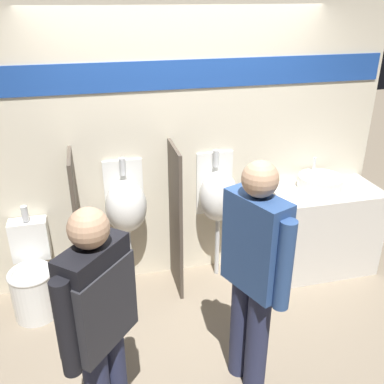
{
  "coord_description": "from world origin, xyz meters",
  "views": [
    {
      "loc": [
        -0.79,
        -3.01,
        2.58
      ],
      "look_at": [
        0.0,
        0.17,
        1.05
      ],
      "focal_mm": 40.0,
      "sensor_mm": 36.0,
      "label": 1
    }
  ],
  "objects_px": {
    "toilet": "(33,280)",
    "sink_basin": "(320,182)",
    "cell_phone": "(303,198)",
    "urinal_far": "(218,196)",
    "urinal_near_counter": "(126,206)",
    "person_with_lanyard": "(253,271)",
    "person_in_vest": "(99,319)"
  },
  "relations": [
    {
      "from": "person_in_vest",
      "to": "sink_basin",
      "type": "bearing_deg",
      "value": -14.58
    },
    {
      "from": "urinal_near_counter",
      "to": "person_in_vest",
      "type": "bearing_deg",
      "value": -101.15
    },
    {
      "from": "sink_basin",
      "to": "cell_phone",
      "type": "xyz_separation_m",
      "value": [
        -0.26,
        -0.17,
        -0.06
      ]
    },
    {
      "from": "sink_basin",
      "to": "person_with_lanyard",
      "type": "xyz_separation_m",
      "value": [
        -1.16,
        -1.22,
        0.01
      ]
    },
    {
      "from": "urinal_near_counter",
      "to": "person_in_vest",
      "type": "xyz_separation_m",
      "value": [
        -0.3,
        -1.53,
        0.09
      ]
    },
    {
      "from": "urinal_far",
      "to": "person_with_lanyard",
      "type": "bearing_deg",
      "value": -97.19
    },
    {
      "from": "urinal_far",
      "to": "person_in_vest",
      "type": "height_order",
      "value": "person_in_vest"
    },
    {
      "from": "urinal_far",
      "to": "toilet",
      "type": "bearing_deg",
      "value": -174.83
    },
    {
      "from": "sink_basin",
      "to": "cell_phone",
      "type": "distance_m",
      "value": 0.32
    },
    {
      "from": "cell_phone",
      "to": "urinal_far",
      "type": "height_order",
      "value": "urinal_far"
    },
    {
      "from": "cell_phone",
      "to": "person_in_vest",
      "type": "height_order",
      "value": "person_in_vest"
    },
    {
      "from": "urinal_near_counter",
      "to": "urinal_far",
      "type": "height_order",
      "value": "same"
    },
    {
      "from": "sink_basin",
      "to": "toilet",
      "type": "height_order",
      "value": "sink_basin"
    },
    {
      "from": "sink_basin",
      "to": "urinal_near_counter",
      "type": "height_order",
      "value": "urinal_near_counter"
    },
    {
      "from": "cell_phone",
      "to": "urinal_near_counter",
      "type": "relative_size",
      "value": 0.11
    },
    {
      "from": "urinal_near_counter",
      "to": "urinal_far",
      "type": "xyz_separation_m",
      "value": [
        0.86,
        0.0,
        0.0
      ]
    },
    {
      "from": "urinal_near_counter",
      "to": "toilet",
      "type": "height_order",
      "value": "urinal_near_counter"
    },
    {
      "from": "sink_basin",
      "to": "urinal_far",
      "type": "relative_size",
      "value": 0.33
    },
    {
      "from": "urinal_far",
      "to": "urinal_near_counter",
      "type": "bearing_deg",
      "value": 180.0
    },
    {
      "from": "urinal_near_counter",
      "to": "toilet",
      "type": "distance_m",
      "value": 1.02
    },
    {
      "from": "urinal_far",
      "to": "person_with_lanyard",
      "type": "xyz_separation_m",
      "value": [
        -0.16,
        -1.31,
        0.08
      ]
    },
    {
      "from": "urinal_near_counter",
      "to": "person_with_lanyard",
      "type": "distance_m",
      "value": 1.48
    },
    {
      "from": "toilet",
      "to": "sink_basin",
      "type": "bearing_deg",
      "value": 1.48
    },
    {
      "from": "urinal_far",
      "to": "person_with_lanyard",
      "type": "height_order",
      "value": "person_with_lanyard"
    },
    {
      "from": "urinal_near_counter",
      "to": "urinal_far",
      "type": "bearing_deg",
      "value": 0.0
    },
    {
      "from": "sink_basin",
      "to": "cell_phone",
      "type": "bearing_deg",
      "value": -146.26
    },
    {
      "from": "person_in_vest",
      "to": "person_with_lanyard",
      "type": "distance_m",
      "value": 1.02
    },
    {
      "from": "cell_phone",
      "to": "person_with_lanyard",
      "type": "height_order",
      "value": "person_with_lanyard"
    },
    {
      "from": "cell_phone",
      "to": "toilet",
      "type": "distance_m",
      "value": 2.51
    },
    {
      "from": "person_in_vest",
      "to": "person_with_lanyard",
      "type": "bearing_deg",
      "value": -35.75
    },
    {
      "from": "person_in_vest",
      "to": "urinal_far",
      "type": "bearing_deg",
      "value": 4.43
    },
    {
      "from": "urinal_near_counter",
      "to": "person_with_lanyard",
      "type": "xyz_separation_m",
      "value": [
        0.69,
        -1.31,
        0.08
      ]
    }
  ]
}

